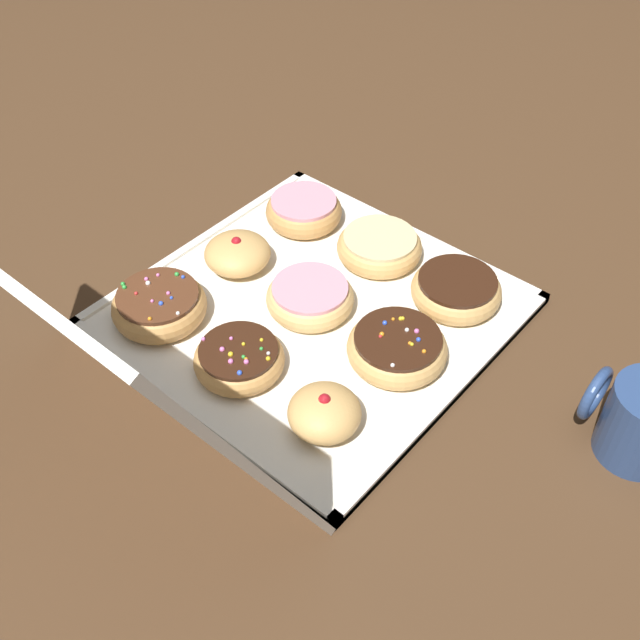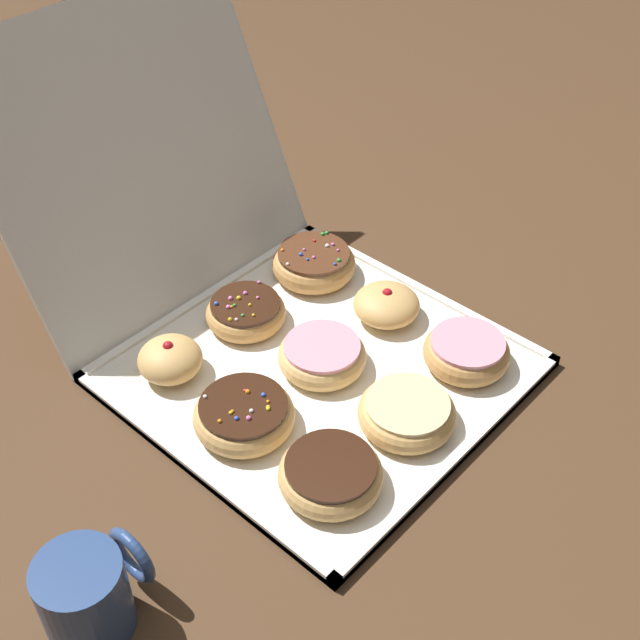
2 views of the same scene
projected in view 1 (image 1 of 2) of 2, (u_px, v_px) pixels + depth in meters
name	position (u px, v px, depth m)	size (l,w,h in m)	color
ground_plane	(313.00, 315.00, 0.98)	(3.00, 3.00, 0.00)	#4C331E
donut_box	(313.00, 313.00, 0.98)	(0.44, 0.44, 0.01)	white
box_lid_open	(87.00, 344.00, 0.68)	(0.44, 0.42, 0.01)	white
chocolate_frosted_donut_0	(456.00, 289.00, 0.97)	(0.12, 0.12, 0.04)	tan
glazed_ring_donut_1	(380.00, 247.00, 1.03)	(0.12, 0.12, 0.04)	tan
pink_frosted_donut_2	(304.00, 210.00, 1.09)	(0.11, 0.11, 0.04)	tan
sprinkle_donut_3	(398.00, 347.00, 0.90)	(0.12, 0.12, 0.04)	tan
pink_frosted_donut_4	(308.00, 299.00, 0.96)	(0.11, 0.11, 0.04)	#E5B770
jelly_filled_donut_5	(236.00, 255.00, 1.02)	(0.09, 0.09, 0.05)	tan
jelly_filled_donut_6	(324.00, 413.00, 0.82)	(0.08, 0.08, 0.05)	tan
sprinkle_donut_7	(236.00, 357.00, 0.89)	(0.11, 0.11, 0.04)	tan
sprinkle_donut_8	(159.00, 305.00, 0.95)	(0.12, 0.12, 0.04)	tan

